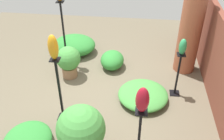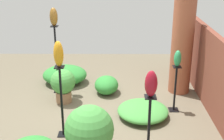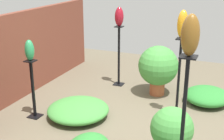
{
  "view_description": "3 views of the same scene",
  "coord_description": "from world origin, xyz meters",
  "px_view_note": "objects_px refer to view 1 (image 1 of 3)",
  "views": [
    {
      "loc": [
        4.06,
        0.72,
        3.58
      ],
      "look_at": [
        0.15,
        0.29,
        0.8
      ],
      "focal_mm": 42.0,
      "sensor_mm": 36.0,
      "label": 1
    },
    {
      "loc": [
        5.47,
        0.33,
        3.1
      ],
      "look_at": [
        -0.17,
        0.29,
        0.93
      ],
      "focal_mm": 50.0,
      "sensor_mm": 36.0,
      "label": 2
    },
    {
      "loc": [
        -4.05,
        -1.39,
        2.38
      ],
      "look_at": [
        0.19,
        0.39,
        0.82
      ],
      "focal_mm": 50.0,
      "sensor_mm": 36.0,
      "label": 3
    }
  ],
  "objects_px": {
    "brick_pillar": "(192,23)",
    "potted_plant_near_pillar": "(81,130)",
    "art_vase_ruby": "(142,100)",
    "art_vase_amber": "(53,47)",
    "potted_plant_walkway_edge": "(69,60)",
    "art_vase_jade": "(183,47)",
    "pedestal_bronze": "(64,36)",
    "pedestal_jade": "(177,77)",
    "pedestal_amber": "(60,93)"
  },
  "relations": [
    {
      "from": "brick_pillar",
      "to": "potted_plant_near_pillar",
      "type": "relative_size",
      "value": 2.49
    },
    {
      "from": "potted_plant_near_pillar",
      "to": "art_vase_ruby",
      "type": "bearing_deg",
      "value": 77.46
    },
    {
      "from": "art_vase_amber",
      "to": "potted_plant_walkway_edge",
      "type": "bearing_deg",
      "value": -171.79
    },
    {
      "from": "brick_pillar",
      "to": "art_vase_jade",
      "type": "distance_m",
      "value": 1.0
    },
    {
      "from": "pedestal_bronze",
      "to": "art_vase_ruby",
      "type": "distance_m",
      "value": 3.39
    },
    {
      "from": "brick_pillar",
      "to": "art_vase_ruby",
      "type": "bearing_deg",
      "value": -19.8
    },
    {
      "from": "brick_pillar",
      "to": "art_vase_ruby",
      "type": "height_order",
      "value": "brick_pillar"
    },
    {
      "from": "art_vase_jade",
      "to": "pedestal_jade",
      "type": "bearing_deg",
      "value": 90.0
    },
    {
      "from": "pedestal_jade",
      "to": "pedestal_bronze",
      "type": "relative_size",
      "value": 0.62
    },
    {
      "from": "pedestal_bronze",
      "to": "pedestal_amber",
      "type": "bearing_deg",
      "value": 12.15
    },
    {
      "from": "art_vase_amber",
      "to": "art_vase_ruby",
      "type": "bearing_deg",
      "value": 55.81
    },
    {
      "from": "art_vase_ruby",
      "to": "potted_plant_near_pillar",
      "type": "height_order",
      "value": "art_vase_ruby"
    },
    {
      "from": "pedestal_amber",
      "to": "art_vase_ruby",
      "type": "relative_size",
      "value": 3.47
    },
    {
      "from": "pedestal_bronze",
      "to": "potted_plant_walkway_edge",
      "type": "bearing_deg",
      "value": 21.27
    },
    {
      "from": "pedestal_amber",
      "to": "art_vase_jade",
      "type": "height_order",
      "value": "pedestal_amber"
    },
    {
      "from": "art_vase_amber",
      "to": "brick_pillar",
      "type": "bearing_deg",
      "value": 127.91
    },
    {
      "from": "art_vase_jade",
      "to": "art_vase_ruby",
      "type": "xyz_separation_m",
      "value": [
        1.89,
        -0.74,
        0.29
      ]
    },
    {
      "from": "potted_plant_walkway_edge",
      "to": "potted_plant_near_pillar",
      "type": "bearing_deg",
      "value": 19.2
    },
    {
      "from": "brick_pillar",
      "to": "art_vase_ruby",
      "type": "relative_size",
      "value": 6.3
    },
    {
      "from": "pedestal_amber",
      "to": "potted_plant_walkway_edge",
      "type": "bearing_deg",
      "value": -171.79
    },
    {
      "from": "pedestal_jade",
      "to": "art_vase_amber",
      "type": "relative_size",
      "value": 2.22
    },
    {
      "from": "brick_pillar",
      "to": "potted_plant_walkway_edge",
      "type": "height_order",
      "value": "brick_pillar"
    },
    {
      "from": "brick_pillar",
      "to": "potted_plant_walkway_edge",
      "type": "relative_size",
      "value": 3.2
    },
    {
      "from": "art_vase_jade",
      "to": "potted_plant_near_pillar",
      "type": "bearing_deg",
      "value": -43.57
    },
    {
      "from": "brick_pillar",
      "to": "pedestal_bronze",
      "type": "height_order",
      "value": "brick_pillar"
    },
    {
      "from": "brick_pillar",
      "to": "pedestal_amber",
      "type": "xyz_separation_m",
      "value": [
        1.89,
        -2.42,
        -0.59
      ]
    },
    {
      "from": "art_vase_jade",
      "to": "art_vase_amber",
      "type": "bearing_deg",
      "value": -66.43
    },
    {
      "from": "pedestal_amber",
      "to": "brick_pillar",
      "type": "bearing_deg",
      "value": 127.91
    },
    {
      "from": "pedestal_amber",
      "to": "art_vase_jade",
      "type": "bearing_deg",
      "value": 113.57
    },
    {
      "from": "pedestal_amber",
      "to": "art_vase_amber",
      "type": "bearing_deg",
      "value": 0.0
    },
    {
      "from": "brick_pillar",
      "to": "art_vase_ruby",
      "type": "distance_m",
      "value": 3.03
    },
    {
      "from": "art_vase_jade",
      "to": "potted_plant_near_pillar",
      "type": "distance_m",
      "value": 2.4
    },
    {
      "from": "art_vase_ruby",
      "to": "potted_plant_near_pillar",
      "type": "relative_size",
      "value": 0.39
    },
    {
      "from": "pedestal_jade",
      "to": "potted_plant_near_pillar",
      "type": "relative_size",
      "value": 1.01
    },
    {
      "from": "art_vase_jade",
      "to": "potted_plant_near_pillar",
      "type": "relative_size",
      "value": 0.34
    },
    {
      "from": "brick_pillar",
      "to": "potted_plant_walkway_edge",
      "type": "bearing_deg",
      "value": -77.45
    },
    {
      "from": "pedestal_jade",
      "to": "potted_plant_walkway_edge",
      "type": "xyz_separation_m",
      "value": [
        -0.37,
        -2.33,
        -0.02
      ]
    },
    {
      "from": "pedestal_amber",
      "to": "art_vase_ruby",
      "type": "distance_m",
      "value": 1.88
    },
    {
      "from": "brick_pillar",
      "to": "art_vase_jade",
      "type": "xyz_separation_m",
      "value": [
        0.95,
        -0.28,
        -0.06
      ]
    },
    {
      "from": "brick_pillar",
      "to": "pedestal_jade",
      "type": "xyz_separation_m",
      "value": [
        0.95,
        -0.28,
        -0.75
      ]
    },
    {
      "from": "art_vase_ruby",
      "to": "potted_plant_near_pillar",
      "type": "xyz_separation_m",
      "value": [
        -0.19,
        -0.87,
        -0.86
      ]
    },
    {
      "from": "pedestal_bronze",
      "to": "art_vase_ruby",
      "type": "bearing_deg",
      "value": 32.78
    },
    {
      "from": "pedestal_bronze",
      "to": "brick_pillar",
      "type": "bearing_deg",
      "value": 90.97
    },
    {
      "from": "brick_pillar",
      "to": "pedestal_amber",
      "type": "relative_size",
      "value": 1.82
    },
    {
      "from": "pedestal_bronze",
      "to": "pedestal_amber",
      "type": "height_order",
      "value": "pedestal_bronze"
    },
    {
      "from": "pedestal_jade",
      "to": "art_vase_ruby",
      "type": "height_order",
      "value": "art_vase_ruby"
    },
    {
      "from": "pedestal_bronze",
      "to": "art_vase_amber",
      "type": "height_order",
      "value": "art_vase_amber"
    },
    {
      "from": "pedestal_jade",
      "to": "brick_pillar",
      "type": "bearing_deg",
      "value": 163.43
    },
    {
      "from": "art_vase_jade",
      "to": "art_vase_amber",
      "type": "distance_m",
      "value": 2.37
    },
    {
      "from": "brick_pillar",
      "to": "art_vase_jade",
      "type": "height_order",
      "value": "brick_pillar"
    }
  ]
}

